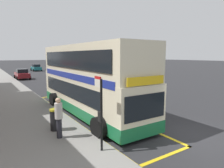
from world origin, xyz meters
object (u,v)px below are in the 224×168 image
Objects in this scene: bus_stop_sign at (100,108)px; parked_car_teal_distant at (36,68)px; pedestrian_waiting_near_sign at (59,116)px; litter_bin at (55,119)px; parked_car_grey_ahead at (74,76)px; parked_car_maroon_far at (22,74)px; double_decker_bus at (88,82)px.

parked_car_teal_distant is at bearing 80.66° from bus_stop_sign.
pedestrian_waiting_near_sign is 1.72× the size of litter_bin.
parked_car_grey_ahead is 20.22m from pedestrian_waiting_near_sign.
litter_bin is at bearing 79.46° from parked_car_teal_distant.
parked_car_maroon_far is 3.97× the size of litter_bin.
double_decker_bus is 3.80× the size of bus_stop_sign.
double_decker_bus reaches higher than parked_car_maroon_far.
parked_car_grey_ahead is 2.32× the size of pedestrian_waiting_near_sign.
double_decker_bus is 39.24m from parked_car_teal_distant.
parked_car_teal_distant is 2.32× the size of pedestrian_waiting_near_sign.
parked_car_grey_ahead is at bearing 125.63° from parked_car_maroon_far.
double_decker_bus is 16.22m from parked_car_grey_ahead.
pedestrian_waiting_near_sign reaches higher than parked_car_teal_distant.
parked_car_maroon_far is at bearing 84.38° from pedestrian_waiting_near_sign.
bus_stop_sign is 0.68× the size of parked_car_maroon_far.
pedestrian_waiting_near_sign is (-0.97, 1.98, -0.66)m from bus_stop_sign.
litter_bin is (-8.08, -41.01, -0.13)m from parked_car_teal_distant.
double_decker_bus is 2.57× the size of parked_car_maroon_far.
double_decker_bus is at bearing -110.44° from parked_car_grey_ahead.
pedestrian_waiting_near_sign reaches higher than litter_bin.
pedestrian_waiting_near_sign is (-8.21, -42.02, 0.33)m from parked_car_teal_distant.
parked_car_grey_ahead is at bearing 64.86° from litter_bin.
pedestrian_waiting_near_sign is at bearing 116.20° from bus_stop_sign.
parked_car_grey_ahead and parked_car_maroon_far have the same top height.
bus_stop_sign is 44.60m from parked_car_teal_distant.
double_decker_bus reaches higher than pedestrian_waiting_near_sign.
bus_stop_sign is at bearing 84.74° from parked_car_maroon_far.
parked_car_grey_ahead is (5.28, 15.28, -1.26)m from double_decker_bus.
parked_car_grey_ahead is 3.97× the size of litter_bin.
double_decker_bus is 4.46m from pedestrian_waiting_near_sign.
double_decker_bus reaches higher than litter_bin.
parked_car_maroon_far is (-5.76, 7.46, 0.00)m from parked_car_grey_ahead.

